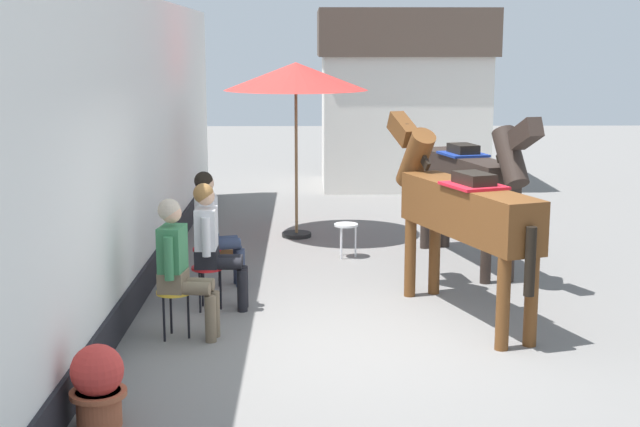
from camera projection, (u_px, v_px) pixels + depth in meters
name	position (u px, v px, depth m)	size (l,w,h in m)	color
ground_plane	(349.00, 267.00, 11.50)	(40.00, 40.00, 0.00)	slate
pub_facade_wall	(123.00, 165.00, 9.70)	(0.34, 14.00, 3.40)	white
distant_cottage	(402.00, 96.00, 17.85)	(3.40, 2.60, 3.50)	silver
seated_visitor_near	(179.00, 261.00, 8.58)	(0.61, 0.49, 1.39)	gold
seated_visitor_middle	(212.00, 240.00, 9.52)	(0.61, 0.49, 1.39)	red
seated_visitor_far	(212.00, 223.00, 10.41)	(0.61, 0.48, 1.39)	red
saddled_horse_near	(461.00, 208.00, 9.23)	(1.28, 2.87, 2.06)	brown
saddled_horse_far	(470.00, 178.00, 11.34)	(1.02, 2.94, 2.06)	#2D231E
flower_planter_near	(98.00, 384.00, 6.66)	(0.43, 0.43, 0.64)	#A85638
cafe_parasol	(296.00, 77.00, 12.86)	(2.10, 2.10, 2.58)	black
spare_stool_white	(346.00, 228.00, 11.95)	(0.32, 0.32, 0.46)	white
satchel_bag	(224.00, 256.00, 11.68)	(0.28, 0.12, 0.20)	brown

